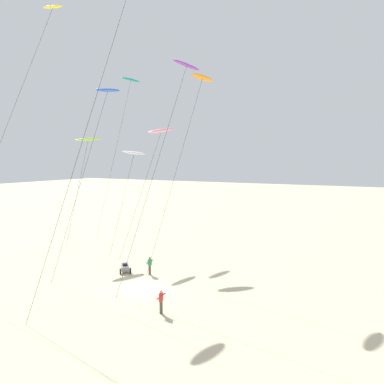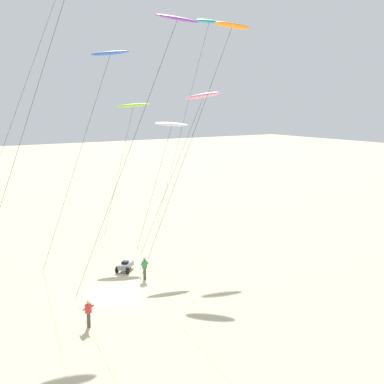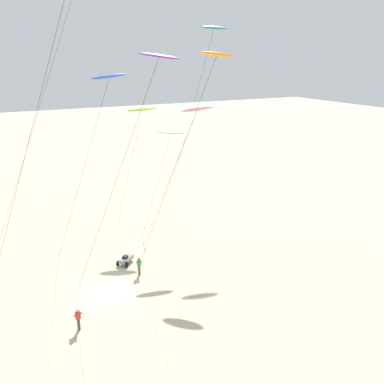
{
  "view_description": "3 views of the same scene",
  "coord_description": "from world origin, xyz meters",
  "px_view_note": "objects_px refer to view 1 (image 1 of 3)",
  "views": [
    {
      "loc": [
        17.36,
        -23.86,
        10.57
      ],
      "look_at": [
        1.36,
        5.94,
        7.53
      ],
      "focal_mm": 34.22,
      "sensor_mm": 36.0,
      "label": 1
    },
    {
      "loc": [
        31.18,
        -13.7,
        13.2
      ],
      "look_at": [
        -1.72,
        7.51,
        6.26
      ],
      "focal_mm": 47.52,
      "sensor_mm": 36.0,
      "label": 2
    },
    {
      "loc": [
        30.77,
        -8.3,
        18.54
      ],
      "look_at": [
        2.44,
        6.35,
        8.37
      ],
      "focal_mm": 40.02,
      "sensor_mm": 36.0,
      "label": 3
    }
  ],
  "objects_px": {
    "kite_yellow": "(50,16)",
    "kite_teal": "(131,81)",
    "kite_purple": "(186,67)",
    "kite_pink": "(161,131)",
    "kite_white": "(134,153)",
    "kite_blue": "(107,91)",
    "kite_lime": "(88,140)",
    "kite_flyer_middle": "(150,265)",
    "beach_buggy": "(125,267)",
    "kite_orange": "(202,79)",
    "kite_flyer_nearest": "(161,301)"
  },
  "relations": [
    {
      "from": "kite_teal",
      "to": "kite_purple",
      "type": "height_order",
      "value": "kite_teal"
    },
    {
      "from": "kite_teal",
      "to": "kite_yellow",
      "type": "bearing_deg",
      "value": -79.52
    },
    {
      "from": "kite_white",
      "to": "beach_buggy",
      "type": "relative_size",
      "value": 5.98
    },
    {
      "from": "kite_white",
      "to": "kite_flyer_middle",
      "type": "xyz_separation_m",
      "value": [
        6.3,
        -6.16,
        -10.34
      ]
    },
    {
      "from": "kite_lime",
      "to": "kite_flyer_middle",
      "type": "relative_size",
      "value": 7.93
    },
    {
      "from": "kite_orange",
      "to": "beach_buggy",
      "type": "xyz_separation_m",
      "value": [
        -4.78,
        -6.55,
        -18.05
      ]
    },
    {
      "from": "kite_teal",
      "to": "beach_buggy",
      "type": "distance_m",
      "value": 28.22
    },
    {
      "from": "kite_lime",
      "to": "kite_orange",
      "type": "relative_size",
      "value": 0.7
    },
    {
      "from": "kite_pink",
      "to": "kite_orange",
      "type": "bearing_deg",
      "value": -14.75
    },
    {
      "from": "kite_pink",
      "to": "kite_purple",
      "type": "bearing_deg",
      "value": -44.3
    },
    {
      "from": "kite_flyer_nearest",
      "to": "beach_buggy",
      "type": "height_order",
      "value": "kite_flyer_nearest"
    },
    {
      "from": "kite_pink",
      "to": "kite_orange",
      "type": "xyz_separation_m",
      "value": [
        5.91,
        -1.56,
        4.78
      ]
    },
    {
      "from": "kite_yellow",
      "to": "kite_pink",
      "type": "relative_size",
      "value": 1.8
    },
    {
      "from": "kite_yellow",
      "to": "kite_pink",
      "type": "distance_m",
      "value": 15.5
    },
    {
      "from": "kite_yellow",
      "to": "kite_teal",
      "type": "distance_m",
      "value": 16.9
    },
    {
      "from": "kite_lime",
      "to": "kite_purple",
      "type": "distance_m",
      "value": 17.4
    },
    {
      "from": "kite_yellow",
      "to": "kite_lime",
      "type": "relative_size",
      "value": 1.94
    },
    {
      "from": "kite_blue",
      "to": "kite_lime",
      "type": "xyz_separation_m",
      "value": [
        -8.33,
        6.02,
        -3.93
      ]
    },
    {
      "from": "kite_orange",
      "to": "beach_buggy",
      "type": "height_order",
      "value": "kite_orange"
    },
    {
      "from": "kite_lime",
      "to": "kite_flyer_nearest",
      "type": "relative_size",
      "value": 7.93
    },
    {
      "from": "beach_buggy",
      "to": "kite_white",
      "type": "bearing_deg",
      "value": 119.67
    },
    {
      "from": "kite_flyer_middle",
      "to": "kite_white",
      "type": "bearing_deg",
      "value": 135.62
    },
    {
      "from": "kite_lime",
      "to": "kite_orange",
      "type": "distance_m",
      "value": 15.74
    },
    {
      "from": "kite_teal",
      "to": "kite_white",
      "type": "height_order",
      "value": "kite_teal"
    },
    {
      "from": "kite_teal",
      "to": "beach_buggy",
      "type": "bearing_deg",
      "value": -54.83
    },
    {
      "from": "kite_white",
      "to": "kite_purple",
      "type": "xyz_separation_m",
      "value": [
        9.65,
        -5.3,
        7.12
      ]
    },
    {
      "from": "kite_pink",
      "to": "kite_teal",
      "type": "height_order",
      "value": "kite_teal"
    },
    {
      "from": "kite_flyer_middle",
      "to": "kite_teal",
      "type": "bearing_deg",
      "value": 131.79
    },
    {
      "from": "kite_orange",
      "to": "kite_purple",
      "type": "bearing_deg",
      "value": -77.8
    },
    {
      "from": "kite_yellow",
      "to": "kite_pink",
      "type": "bearing_deg",
      "value": 54.04
    },
    {
      "from": "kite_teal",
      "to": "kite_flyer_middle",
      "type": "distance_m",
      "value": 28.79
    },
    {
      "from": "kite_orange",
      "to": "kite_flyer_middle",
      "type": "height_order",
      "value": "kite_orange"
    },
    {
      "from": "kite_flyer_nearest",
      "to": "kite_white",
      "type": "bearing_deg",
      "value": 132.8
    },
    {
      "from": "kite_orange",
      "to": "kite_flyer_nearest",
      "type": "height_order",
      "value": "kite_orange"
    },
    {
      "from": "kite_teal",
      "to": "kite_flyer_nearest",
      "type": "distance_m",
      "value": 35.39
    },
    {
      "from": "kite_white",
      "to": "kite_purple",
      "type": "bearing_deg",
      "value": -28.78
    },
    {
      "from": "beach_buggy",
      "to": "kite_flyer_nearest",
      "type": "bearing_deg",
      "value": -37.69
    },
    {
      "from": "kite_blue",
      "to": "kite_orange",
      "type": "height_order",
      "value": "kite_orange"
    },
    {
      "from": "kite_orange",
      "to": "kite_purple",
      "type": "distance_m",
      "value": 5.46
    },
    {
      "from": "kite_white",
      "to": "kite_flyer_middle",
      "type": "bearing_deg",
      "value": -44.38
    },
    {
      "from": "kite_yellow",
      "to": "kite_purple",
      "type": "relative_size",
      "value": 1.36
    },
    {
      "from": "kite_teal",
      "to": "kite_flyer_nearest",
      "type": "bearing_deg",
      "value": -48.78
    },
    {
      "from": "kite_yellow",
      "to": "kite_orange",
      "type": "distance_m",
      "value": 15.79
    },
    {
      "from": "kite_white",
      "to": "kite_flyer_middle",
      "type": "distance_m",
      "value": 13.59
    },
    {
      "from": "kite_purple",
      "to": "kite_yellow",
      "type": "bearing_deg",
      "value": -170.61
    },
    {
      "from": "kite_pink",
      "to": "kite_orange",
      "type": "relative_size",
      "value": 0.75
    },
    {
      "from": "kite_flyer_middle",
      "to": "beach_buggy",
      "type": "xyz_separation_m",
      "value": [
        -2.59,
        -0.35,
        -0.46
      ]
    },
    {
      "from": "kite_teal",
      "to": "kite_white",
      "type": "distance_m",
      "value": 15.29
    },
    {
      "from": "kite_pink",
      "to": "kite_white",
      "type": "relative_size",
      "value": 1.23
    },
    {
      "from": "kite_pink",
      "to": "kite_flyer_middle",
      "type": "relative_size",
      "value": 8.53
    }
  ]
}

